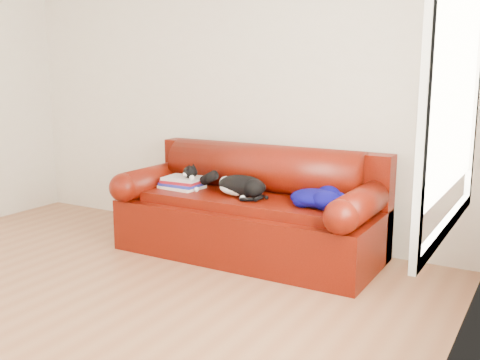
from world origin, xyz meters
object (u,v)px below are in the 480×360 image
at_px(book_stack, 183,183).
at_px(cat, 241,186).
at_px(sofa_base, 249,226).
at_px(blanket, 317,197).

xyz_separation_m(book_stack, cat, (0.58, -0.02, 0.03)).
height_order(sofa_base, blanket, blanket).
bearing_deg(sofa_base, cat, -110.52).
distance_m(book_stack, cat, 0.58).
distance_m(sofa_base, cat, 0.35).
bearing_deg(book_stack, cat, -1.99).
bearing_deg(blanket, cat, -178.29).
distance_m(cat, blanket, 0.64).
xyz_separation_m(sofa_base, book_stack, (-0.61, -0.06, 0.31)).
bearing_deg(cat, blanket, 20.31).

